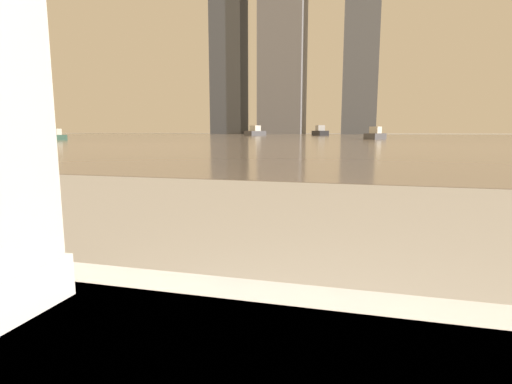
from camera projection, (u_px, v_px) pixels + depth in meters
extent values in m
cube|color=gray|center=(360.00, 137.00, 59.25)|extent=(180.00, 110.00, 0.01)
cube|color=#2D2D33|center=(320.00, 133.00, 77.22)|extent=(3.78, 5.55, 0.92)
cube|color=silver|center=(320.00, 128.00, 77.07)|extent=(2.00, 2.34, 1.05)
cube|color=#4C4C51|center=(375.00, 136.00, 42.51)|extent=(2.44, 3.77, 0.62)
cube|color=silver|center=(376.00, 130.00, 42.40)|extent=(1.32, 1.57, 0.71)
cube|color=#4C4C51|center=(255.00, 133.00, 75.04)|extent=(3.23, 5.32, 0.88)
cube|color=silver|center=(255.00, 128.00, 74.90)|extent=(1.79, 2.19, 1.01)
cube|color=#335647|center=(56.00, 138.00, 38.01)|extent=(1.87, 3.08, 0.51)
cube|color=silver|center=(55.00, 132.00, 37.93)|extent=(1.03, 1.26, 0.58)
cube|color=slate|center=(283.00, 17.00, 113.58)|extent=(12.57, 11.64, 66.15)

